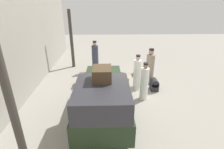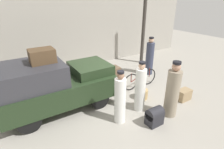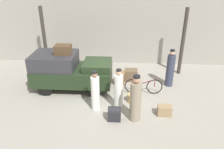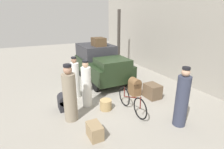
{
  "view_description": "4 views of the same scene",
  "coord_description": "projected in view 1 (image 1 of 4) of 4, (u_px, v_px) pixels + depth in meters",
  "views": [
    {
      "loc": [
        -7.14,
        0.41,
        4.14
      ],
      "look_at": [
        0.2,
        0.2,
        0.95
      ],
      "focal_mm": 28.0,
      "sensor_mm": 36.0,
      "label": 1
    },
    {
      "loc": [
        -2.97,
        -4.86,
        3.59
      ],
      "look_at": [
        0.2,
        0.2,
        0.95
      ],
      "focal_mm": 28.0,
      "sensor_mm": 36.0,
      "label": 2
    },
    {
      "loc": [
        0.77,
        -8.76,
        5.18
      ],
      "look_at": [
        0.2,
        0.2,
        0.95
      ],
      "focal_mm": 35.0,
      "sensor_mm": 36.0,
      "label": 3
    },
    {
      "loc": [
        6.25,
        -2.84,
        3.25
      ],
      "look_at": [
        0.2,
        0.2,
        0.95
      ],
      "focal_mm": 28.0,
      "sensor_mm": 36.0,
      "label": 4
    }
  ],
  "objects": [
    {
      "name": "suitcase_black_upright",
      "position": [
        139.0,
        71.0,
        10.35
      ],
      "size": [
        0.54,
        0.35,
        0.42
      ],
      "color": "#937A56",
      "rests_on": "ground"
    },
    {
      "name": "trunk_on_truck_roof",
      "position": [
        102.0,
        74.0,
        5.5
      ],
      "size": [
        0.73,
        0.58,
        0.42
      ],
      "color": "#4C3823",
      "rests_on": "truck"
    },
    {
      "name": "trunk_barrel_dark",
      "position": [
        93.0,
        82.0,
        8.52
      ],
      "size": [
        0.46,
        0.4,
        0.75
      ],
      "color": "brown",
      "rests_on": "ground"
    },
    {
      "name": "canopy_pillar_left",
      "position": [
        12.0,
        109.0,
        4.05
      ],
      "size": [
        0.2,
        0.2,
        3.6
      ],
      "color": "#38332D",
      "rests_on": "ground"
    },
    {
      "name": "wicker_basket",
      "position": [
        125.0,
        81.0,
        9.17
      ],
      "size": [
        0.43,
        0.43,
        0.37
      ],
      "color": "tan",
      "rests_on": "ground"
    },
    {
      "name": "canopy_pillar_right",
      "position": [
        71.0,
        40.0,
        10.91
      ],
      "size": [
        0.2,
        0.2,
        3.6
      ],
      "color": "#38332D",
      "rests_on": "ground"
    },
    {
      "name": "porter_lifting_near_truck",
      "position": [
        144.0,
        83.0,
        7.57
      ],
      "size": [
        0.34,
        0.34,
        1.71
      ],
      "color": "white",
      "rests_on": "ground"
    },
    {
      "name": "porter_carrying_trunk",
      "position": [
        150.0,
        68.0,
        9.01
      ],
      "size": [
        0.42,
        0.42,
        1.88
      ],
      "color": "gray",
      "rests_on": "ground"
    },
    {
      "name": "station_building_facade",
      "position": [
        18.0,
        49.0,
        7.2
      ],
      "size": [
        16.0,
        0.15,
        4.5
      ],
      "color": "gray",
      "rests_on": "ground"
    },
    {
      "name": "conductor_in_dark_uniform",
      "position": [
        137.0,
        74.0,
        8.41
      ],
      "size": [
        0.35,
        0.35,
        1.76
      ],
      "color": "white",
      "rests_on": "ground"
    },
    {
      "name": "porter_standing_middle",
      "position": [
        95.0,
        58.0,
        10.58
      ],
      "size": [
        0.39,
        0.39,
        1.88
      ],
      "color": "#33384C",
      "rests_on": "ground"
    },
    {
      "name": "bicycle",
      "position": [
        111.0,
        73.0,
        9.57
      ],
      "size": [
        1.75,
        0.04,
        0.78
      ],
      "color": "black",
      "rests_on": "ground"
    },
    {
      "name": "truck",
      "position": [
        103.0,
        98.0,
        6.11
      ],
      "size": [
        3.68,
        1.8,
        1.76
      ],
      "color": "black",
      "rests_on": "ground"
    },
    {
      "name": "trunk_large_brown",
      "position": [
        154.0,
        84.0,
        8.53
      ],
      "size": [
        0.49,
        0.36,
        0.58
      ],
      "color": "#232328",
      "rests_on": "ground"
    },
    {
      "name": "trunk_wicker_pale",
      "position": [
        84.0,
        80.0,
        9.06
      ],
      "size": [
        0.66,
        0.53,
        0.58
      ],
      "color": "brown",
      "rests_on": "ground"
    },
    {
      "name": "ground_plane",
      "position": [
        116.0,
        95.0,
        8.21
      ],
      "size": [
        30.0,
        30.0,
        0.0
      ],
      "primitive_type": "plane",
      "color": "gray"
    }
  ]
}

